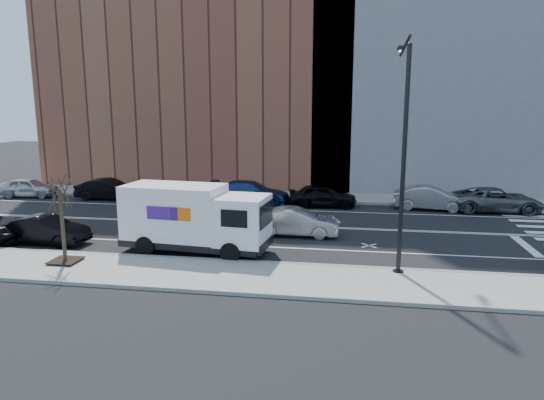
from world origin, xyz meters
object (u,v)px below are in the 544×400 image
(far_parked_a, at_px, (29,187))
(far_parked_b, at_px, (109,189))
(fedex_van, at_px, (194,218))
(driving_sedan, at_px, (296,222))

(far_parked_a, relative_size, far_parked_b, 0.91)
(fedex_van, distance_m, far_parked_b, 15.46)
(far_parked_a, relative_size, driving_sedan, 0.96)
(fedex_van, height_order, far_parked_a, fedex_van)
(far_parked_a, bearing_deg, driving_sedan, -116.18)
(far_parked_a, distance_m, driving_sedan, 22.51)
(far_parked_b, bearing_deg, far_parked_a, 88.54)
(far_parked_b, relative_size, driving_sedan, 1.05)
(driving_sedan, bearing_deg, fedex_van, 129.61)
(far_parked_a, xyz_separation_m, driving_sedan, (21.07, -7.91, 0.01))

